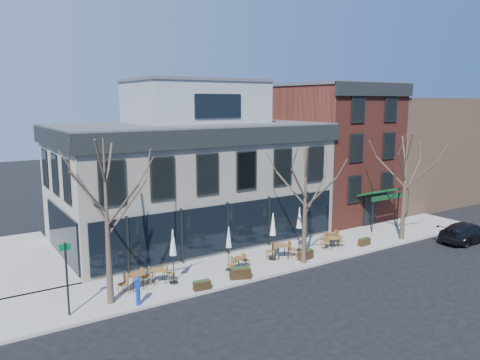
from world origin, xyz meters
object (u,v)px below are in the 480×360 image
cafe_set_0 (135,280)px  umbrella_0 (173,245)px  parked_sedan (467,232)px  call_box (138,290)px

cafe_set_0 → umbrella_0: (2.03, -0.30, 1.57)m
parked_sedan → call_box: 23.31m
cafe_set_0 → umbrella_0: size_ratio=0.66×
call_box → cafe_set_0: size_ratio=0.74×
parked_sedan → umbrella_0: size_ratio=1.60×
parked_sedan → call_box: call_box is taller
call_box → umbrella_0: size_ratio=0.49×
umbrella_0 → call_box: bearing=-148.5°
umbrella_0 → cafe_set_0: bearing=171.5°
parked_sedan → call_box: size_ratio=3.26×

